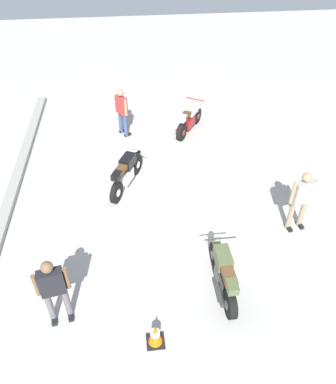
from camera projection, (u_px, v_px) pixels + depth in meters
ground_plane at (172, 198)px, 10.70m from camera, size 40.00×40.00×0.00m
curb_edge at (7, 209)px, 10.22m from camera, size 14.00×0.30×0.15m
motorcycle_olive_vintage at (223, 273)px, 8.01m from camera, size 1.95×0.70×1.07m
motorcycle_cream_vintage at (189, 119)px, 13.35m from camera, size 1.72×1.20×1.07m
motorcycle_black_cruiser at (126, 173)px, 10.79m from camera, size 1.93×1.05×1.09m
person_in_red_shirt at (122, 110)px, 12.86m from camera, size 0.62×0.49×1.72m
person_in_black_shirt at (53, 288)px, 7.12m from camera, size 0.37×0.66×1.71m
person_in_gray_shirt at (301, 197)px, 9.18m from camera, size 0.38×0.67×1.74m
traffic_cone at (155, 335)px, 7.15m from camera, size 0.36×0.36×0.53m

